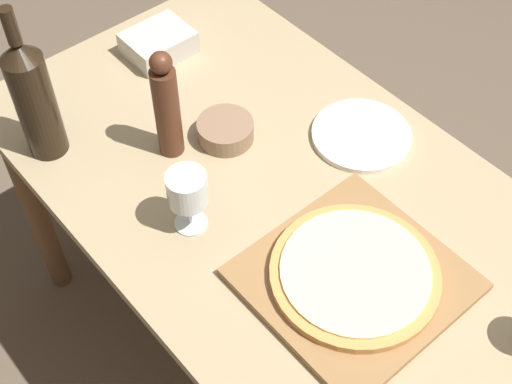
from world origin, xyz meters
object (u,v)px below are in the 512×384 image
(wine_glass, at_px, (187,191))
(small_bowl, at_px, (225,131))
(wine_bottle, at_px, (34,97))
(pizza, at_px, (355,273))
(pepper_mill, at_px, (167,107))

(wine_glass, relative_size, small_bowl, 1.15)
(wine_bottle, relative_size, wine_glass, 2.54)
(pizza, xyz_separation_m, pepper_mill, (-0.06, 0.51, 0.10))
(pizza, height_order, pepper_mill, pepper_mill)
(wine_bottle, relative_size, pepper_mill, 1.37)
(pepper_mill, bearing_deg, small_bowl, -24.06)
(pepper_mill, distance_m, wine_glass, 0.22)
(pizza, height_order, wine_glass, wine_glass)
(pizza, distance_m, pepper_mill, 0.52)
(wine_bottle, xyz_separation_m, wine_glass, (0.11, -0.37, -0.05))
(pepper_mill, xyz_separation_m, small_bowl, (0.11, -0.05, -0.11))
(wine_bottle, distance_m, small_bowl, 0.41)
(wine_bottle, bearing_deg, pepper_mill, -41.54)
(pizza, relative_size, small_bowl, 2.55)
(small_bowl, bearing_deg, pepper_mill, 155.94)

